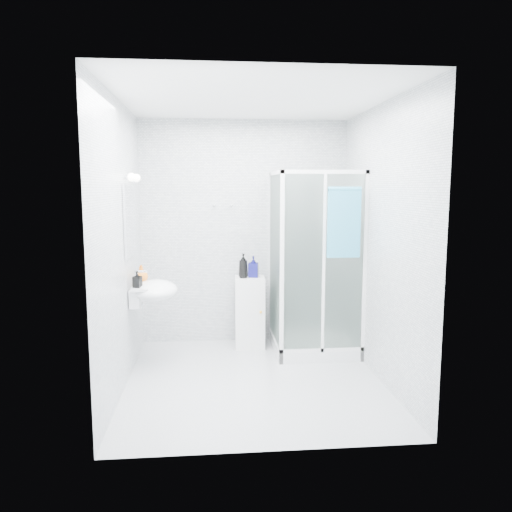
{
  "coord_description": "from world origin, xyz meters",
  "views": [
    {
      "loc": [
        -0.41,
        -4.53,
        1.82
      ],
      "look_at": [
        0.05,
        0.35,
        1.15
      ],
      "focal_mm": 35.0,
      "sensor_mm": 36.0,
      "label": 1
    }
  ],
  "objects": [
    {
      "name": "soap_dispenser_black",
      "position": [
        -1.11,
        0.31,
        0.94
      ],
      "size": [
        0.09,
        0.1,
        0.16
      ],
      "primitive_type": "imported",
      "rotation": [
        0.0,
        0.0,
        -0.37
      ],
      "color": "black",
      "rests_on": "wall_basin"
    },
    {
      "name": "vanity_lights",
      "position": [
        -1.14,
        0.45,
        1.92
      ],
      "size": [
        0.1,
        0.4,
        0.08
      ],
      "color": "silver",
      "rests_on": "room"
    },
    {
      "name": "storage_cabinet",
      "position": [
        0.04,
        1.04,
        0.41
      ],
      "size": [
        0.35,
        0.37,
        0.81
      ],
      "rotation": [
        0.0,
        0.0,
        -0.05
      ],
      "color": "white",
      "rests_on": "ground"
    },
    {
      "name": "shampoo_bottle_a",
      "position": [
        -0.03,
        1.02,
        0.95
      ],
      "size": [
        0.13,
        0.13,
        0.28
      ],
      "primitive_type": "imported",
      "rotation": [
        0.0,
        0.0,
        0.23
      ],
      "color": "black",
      "rests_on": "storage_cabinet"
    },
    {
      "name": "hand_towel",
      "position": [
        0.94,
        0.36,
        1.49
      ],
      "size": [
        0.33,
        0.05,
        0.71
      ],
      "color": "teal",
      "rests_on": "shower_enclosure"
    },
    {
      "name": "mirror",
      "position": [
        -1.19,
        0.45,
        1.5
      ],
      "size": [
        0.02,
        0.6,
        0.7
      ],
      "primitive_type": "cube",
      "color": "white",
      "rests_on": "room"
    },
    {
      "name": "wall_basin",
      "position": [
        -0.99,
        0.45,
        0.8
      ],
      "size": [
        0.46,
        0.56,
        0.35
      ],
      "color": "white",
      "rests_on": "ground"
    },
    {
      "name": "shampoo_bottle_b",
      "position": [
        0.09,
        1.06,
        0.93
      ],
      "size": [
        0.13,
        0.13,
        0.24
      ],
      "primitive_type": "imported",
      "rotation": [
        0.0,
        0.0,
        -0.2
      ],
      "color": "#0F0E56",
      "rests_on": "storage_cabinet"
    },
    {
      "name": "shower_enclosure",
      "position": [
        0.67,
        0.77,
        0.45
      ],
      "size": [
        0.9,
        0.95,
        2.0
      ],
      "color": "white",
      "rests_on": "ground"
    },
    {
      "name": "soap_dispenser_orange",
      "position": [
        -1.11,
        0.59,
        0.95
      ],
      "size": [
        0.14,
        0.14,
        0.18
      ],
      "primitive_type": "imported",
      "rotation": [
        0.0,
        0.0,
        0.01
      ],
      "color": "orange",
      "rests_on": "wall_basin"
    },
    {
      "name": "room",
      "position": [
        0.0,
        0.0,
        1.3
      ],
      "size": [
        2.4,
        2.6,
        2.6
      ],
      "color": "silver",
      "rests_on": "ground"
    },
    {
      "name": "wall_hooks",
      "position": [
        -0.25,
        1.26,
        1.62
      ],
      "size": [
        0.23,
        0.06,
        0.03
      ],
      "color": "silver",
      "rests_on": "room"
    }
  ]
}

